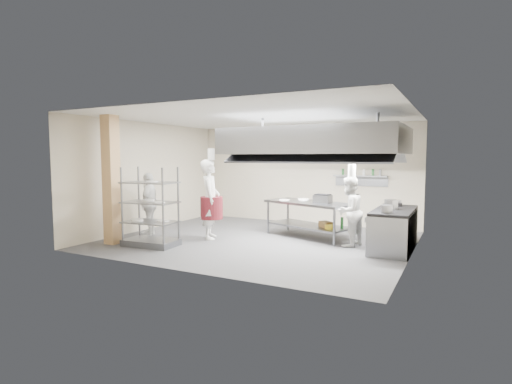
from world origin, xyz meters
The scene contains 23 objects.
floor centered at (0.00, 0.00, 0.00)m, with size 7.00×7.00×0.00m, color #38383B.
ceiling centered at (0.00, 0.00, 3.00)m, with size 7.00×7.00×0.00m, color silver.
wall_back centered at (0.00, 3.00, 1.50)m, with size 7.00×7.00×0.00m, color #BFB197.
wall_left centered at (-3.50, 0.00, 1.50)m, with size 6.00×6.00×0.00m, color #BFB197.
wall_right centered at (3.50, 0.00, 1.50)m, with size 6.00×6.00×0.00m, color #BFB197.
column centered at (-2.90, -1.90, 1.50)m, with size 0.30×0.30×3.00m, color tan.
exhaust_hood centered at (1.30, 0.40, 2.40)m, with size 4.00×2.50×0.60m, color gray.
hood_strip_a centered at (0.40, 0.40, 2.08)m, with size 1.60×0.12×0.04m, color white.
hood_strip_b centered at (2.20, 0.40, 2.08)m, with size 1.60×0.12×0.04m, color white.
wall_shelf centered at (1.80, 2.84, 1.50)m, with size 1.50×0.28×0.04m, color gray.
island centered at (0.95, 0.92, 0.46)m, with size 2.28×0.95×0.91m, color slate, non-canonical shape.
island_worktop centered at (0.95, 0.92, 0.88)m, with size 2.28×0.95×0.06m, color gray.
island_undershelf centered at (0.95, 0.92, 0.30)m, with size 2.10×0.86×0.04m, color slate.
pass_rack centered at (-1.94, -1.67, 0.90)m, with size 1.21×0.70×1.81m, color slate, non-canonical shape.
cooking_range centered at (3.08, 0.50, 0.42)m, with size 0.80×2.00×0.84m, color slate.
range_top centered at (3.08, 0.50, 0.87)m, with size 0.78×1.96×0.06m, color black.
chef_head centered at (-1.17, -0.37, 0.99)m, with size 0.72×0.47×1.97m, color white.
chef_line centered at (2.11, 0.37, 0.80)m, with size 0.78×0.61×1.60m, color silver.
chef_plating centered at (-2.85, -0.70, 0.82)m, with size 0.96×0.40×1.63m, color silver.
griddle centered at (1.35, 0.81, 1.01)m, with size 0.40×0.31×0.19m, color slate.
wicker_basket centered at (1.46, 0.76, 0.39)m, with size 0.33×0.22×0.14m, color olive.
stockpot centered at (3.01, 0.47, 1.00)m, with size 0.29×0.29×0.20m, color gray.
plate_stack centered at (-1.94, -1.67, 0.58)m, with size 0.28×0.28×0.05m, color white.
Camera 1 is at (4.35, -8.61, 2.03)m, focal length 28.00 mm.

